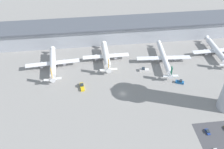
{
  "coord_description": "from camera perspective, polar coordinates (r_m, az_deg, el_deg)",
  "views": [
    {
      "loc": [
        -21.24,
        -118.38,
        118.45
      ],
      "look_at": [
        -5.8,
        13.13,
        6.5
      ],
      "focal_mm": 40.0,
      "sensor_mm": 36.0,
      "label": 1
    }
  ],
  "objects": [
    {
      "name": "service_truck_baggage",
      "position": [
        173.58,
        -6.85,
        -2.77
      ],
      "size": [
        3.34,
        8.03,
        2.61
      ],
      "color": "black",
      "rests_on": "ground"
    },
    {
      "name": "airplane_gate_bravo",
      "position": [
        194.1,
        -1.38,
        4.24
      ],
      "size": [
        36.14,
        36.56,
        14.25
      ],
      "color": "white",
      "rests_on": "ground"
    },
    {
      "name": "ground_plane",
      "position": [
        168.81,
        2.48,
        -4.4
      ],
      "size": [
        1000.0,
        1000.0,
        0.0
      ],
      "primitive_type": "plane",
      "color": "gray"
    },
    {
      "name": "service_truck_fuel",
      "position": [
        182.28,
        15.24,
        -1.65
      ],
      "size": [
        6.3,
        4.47,
        2.72
      ],
      "color": "black",
      "rests_on": "ground"
    },
    {
      "name": "car_green_van",
      "position": [
        157.32,
        21.01,
        -12.12
      ],
      "size": [
        1.96,
        4.3,
        1.38
      ],
      "color": "black",
      "rests_on": "ground"
    },
    {
      "name": "airplane_gate_delta",
      "position": [
        217.12,
        22.79,
        5.07
      ],
      "size": [
        38.57,
        39.22,
        14.11
      ],
      "color": "silver",
      "rests_on": "ground"
    },
    {
      "name": "airplane_gate_alpha",
      "position": [
        191.9,
        -13.42,
        2.55
      ],
      "size": [
        40.37,
        40.02,
        13.83
      ],
      "color": "white",
      "rests_on": "ground"
    },
    {
      "name": "terminal_building",
      "position": [
        219.36,
        -0.23,
        10.01
      ],
      "size": [
        240.27,
        25.0,
        15.98
      ],
      "color": "#A3A8B2",
      "rests_on": "ground"
    },
    {
      "name": "service_truck_catering",
      "position": [
        187.58,
        7.32,
        1.06
      ],
      "size": [
        7.22,
        3.53,
        2.92
      ],
      "color": "black",
      "rests_on": "ground"
    },
    {
      "name": "airplane_gate_charlie",
      "position": [
        196.25,
        11.83,
        3.71
      ],
      "size": [
        42.09,
        45.17,
        12.57
      ],
      "color": "silver",
      "rests_on": "ground"
    }
  ]
}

